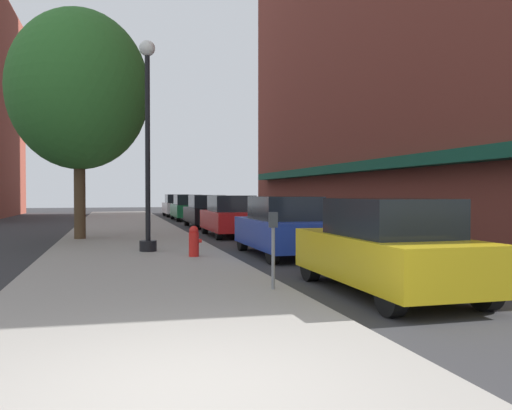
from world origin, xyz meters
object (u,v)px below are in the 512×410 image
Objects in this scene: car_green at (187,208)px; lamppost at (148,141)px; tree_near at (79,90)px; car_yellow at (386,248)px; car_white at (177,206)px; car_blue at (283,227)px; parking_meter_near at (273,240)px; fire_hydrant at (194,241)px; car_red at (230,216)px; car_black at (206,212)px.

lamppost is at bearing -99.93° from car_green.
tree_near reaches higher than car_yellow.
lamppost is 25.47m from car_white.
car_blue is (3.64, -1.11, -2.39)m from lamppost.
car_yellow is 25.86m from car_green.
car_yellow is 1.00× the size of car_green.
lamppost is 4.50× the size of parking_meter_near.
car_blue reaches higher than parking_meter_near.
car_green is at bearing -88.50° from car_white.
car_green is at bearing 79.12° from lamppost.
fire_hydrant is (1.07, -1.59, -2.68)m from lamppost.
car_white is (0.00, 32.02, 0.00)m from car_yellow.
car_yellow is 1.00× the size of car_red.
tree_near is (-3.17, 6.41, 4.91)m from fire_hydrant.
lamppost is at bearing -109.31° from car_black.
car_black is at bearing 87.90° from car_blue.
parking_meter_near is 1.98m from car_yellow.
car_yellow is at bearing -87.83° from car_red.
car_green is (1.95, 25.53, -0.14)m from parking_meter_near.
parking_meter_near is (1.69, -6.60, -2.25)m from lamppost.
car_red reaches higher than parking_meter_near.
parking_meter_near is at bearing -75.66° from lamppost.
tree_near is 1.90× the size of car_blue.
car_blue is (1.95, 5.49, -0.14)m from parking_meter_near.
car_black is at bearing 83.93° from parking_meter_near.
car_red is (0.00, 12.82, 0.00)m from car_yellow.
tree_near is at bearing -111.21° from car_green.
car_yellow is (3.64, -6.93, -2.39)m from lamppost.
car_green reaches higher than fire_hydrant.
car_green is at bearing 89.16° from car_yellow.
lamppost is 4.49m from car_blue.
lamppost is at bearing 116.85° from car_yellow.
car_black is (2.57, 13.33, 0.29)m from fire_hydrant.
tree_near is at bearing 116.32° from fire_hydrant.
car_yellow is 5.82m from car_blue.
lamppost reaches higher than car_white.
lamppost is 1.37× the size of car_yellow.
car_white is (0.00, 6.16, 0.00)m from car_green.
lamppost is 1.37× the size of car_red.
car_green is (0.00, 20.04, 0.00)m from car_blue.
car_red is (0.00, 7.00, 0.00)m from car_blue.
car_white is at bearing 81.75° from lamppost.
car_red is at bearing 87.90° from car_blue.
tree_near is 1.90× the size of car_red.
lamppost is 8.18m from car_yellow.
car_green is at bearing 92.17° from car_red.
car_blue is (2.57, 0.48, 0.29)m from fire_hydrant.
car_green is (0.00, 7.18, 0.00)m from car_black.
lamppost is 7.33m from car_red.
tree_near reaches higher than car_black.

